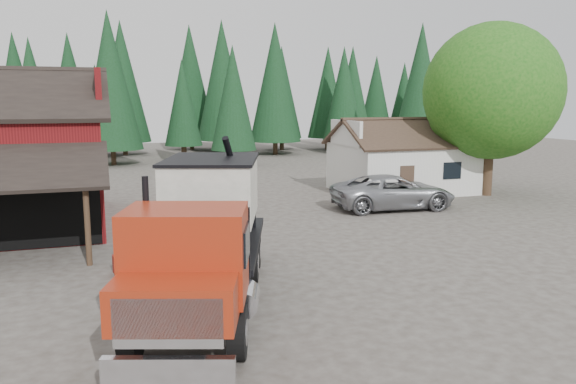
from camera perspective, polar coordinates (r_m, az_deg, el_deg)
name	(u,v)px	position (r m, az deg, el deg)	size (l,w,h in m)	color
ground	(261,267)	(19.51, -2.78, -7.62)	(120.00, 120.00, 0.00)	#423C34
farmhouse	(404,165)	(36.06, 11.66, 2.72)	(8.60, 6.42, 4.65)	silver
deciduous_tree	(492,96)	(35.59, 20.04, 9.11)	(8.00, 8.00, 10.20)	#382619
conifer_backdrop	(152,155)	(60.46, -13.65, 3.64)	(76.00, 16.00, 16.00)	black
near_pine_b	(233,98)	(49.24, -5.61, 9.49)	(3.96, 3.96, 10.40)	#382619
near_pine_c	(421,86)	(51.64, 13.32, 10.39)	(4.84, 4.84, 12.40)	#382619
near_pine_d	(110,80)	(52.03, -17.65, 10.75)	(5.28, 5.28, 13.40)	#382619
feed_truck	(205,230)	(15.64, -8.44, -3.84)	(5.74, 10.50, 4.59)	black
silver_car	(393,192)	(30.10, 10.65, 0.01)	(3.00, 6.50, 1.81)	#A0A2A7
equip_box	(126,266)	(19.29, -16.12, -7.26)	(0.70, 1.10, 0.60)	maroon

